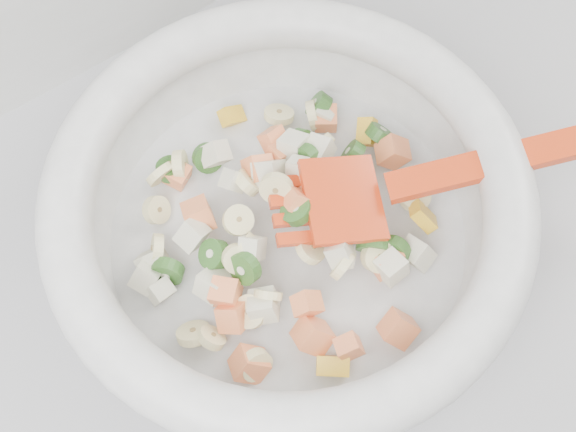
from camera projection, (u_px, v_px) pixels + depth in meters
mixing_bowl at (289, 210)px, 0.57m from camera, size 0.48×0.38×0.12m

